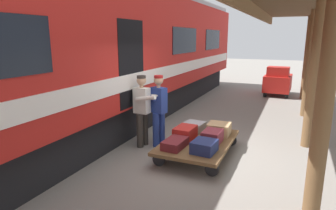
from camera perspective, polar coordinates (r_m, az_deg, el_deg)
ground_plane at (r=6.62m, az=7.02°, el=-9.67°), size 60.00×60.00×0.00m
train_car at (r=7.72m, az=-16.89°, el=8.91°), size 3.03×20.27×4.00m
luggage_cart at (r=6.50m, az=5.96°, el=-7.30°), size 1.38×2.17×0.34m
suitcase_navy_fabric at (r=5.83m, az=7.12°, el=-8.09°), size 0.47×0.52×0.24m
suitcase_gray_aluminum at (r=7.08m, az=5.07°, el=-4.26°), size 0.52×0.55×0.21m
suitcase_tan_vintage at (r=6.91m, az=9.98°, el=-4.63°), size 0.52×0.50×0.26m
suitcase_burgundy_valise at (r=6.36m, az=8.68°, el=-6.15°), size 0.39×0.51×0.26m
suitcase_maroon_trunk at (r=6.03m, az=1.39°, el=-7.56°), size 0.41×0.64×0.17m
suitcase_red_plastic at (r=6.54m, az=3.39°, el=-5.45°), size 0.42×0.57×0.27m
porter_in_overalls at (r=6.87m, az=-1.96°, el=-0.59°), size 0.73×0.55×1.70m
porter_by_door at (r=6.83m, az=-5.00°, el=-0.72°), size 0.70×0.48×1.70m
baggage_tug at (r=13.91m, az=20.74°, el=4.35°), size 1.16×1.74×1.30m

